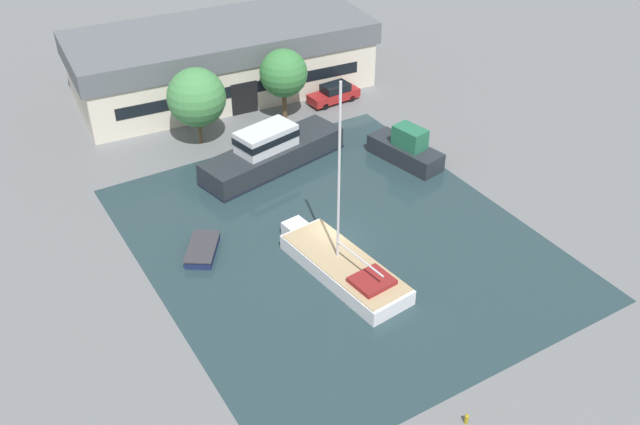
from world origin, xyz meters
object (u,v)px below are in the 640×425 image
object	(u,v)px
sailboat_moored	(343,266)
motor_cruiser	(271,152)
parked_car	(334,93)
warehouse_building	(222,59)
quay_tree_by_water	(284,73)
small_dinghy	(203,250)
cabin_boat	(406,149)
quay_tree_near_building	(196,97)

from	to	relation	value
sailboat_moored	motor_cruiser	size ratio (longest dim) A/B	1.03
sailboat_moored	motor_cruiser	world-z (taller)	sailboat_moored
parked_car	sailboat_moored	size ratio (longest dim) A/B	0.38
warehouse_building	quay_tree_by_water	world-z (taller)	quay_tree_by_water
quay_tree_by_water	small_dinghy	distance (m)	20.17
quay_tree_by_water	small_dinghy	bearing A→B (deg)	-134.35
warehouse_building	sailboat_moored	size ratio (longest dim) A/B	2.16
quay_tree_by_water	sailboat_moored	distance (m)	22.08
cabin_boat	small_dinghy	bearing A→B (deg)	177.23
quay_tree_near_building	cabin_boat	bearing A→B (deg)	-41.25
quay_tree_by_water	small_dinghy	xyz separation A→B (m)	(-13.84, -14.16, -3.85)
quay_tree_by_water	sailboat_moored	world-z (taller)	sailboat_moored
parked_car	quay_tree_near_building	bearing A→B (deg)	90.14
warehouse_building	quay_tree_by_water	distance (m)	8.19
warehouse_building	quay_tree_by_water	size ratio (longest dim) A/B	4.47
quay_tree_by_water	parked_car	xyz separation A→B (m)	(5.32, 0.42, -3.31)
warehouse_building	quay_tree_near_building	size ratio (longest dim) A/B	4.32
warehouse_building	small_dinghy	bearing A→B (deg)	-113.17
warehouse_building	parked_car	size ratio (longest dim) A/B	5.74
sailboat_moored	quay_tree_by_water	bearing A→B (deg)	64.63
warehouse_building	parked_car	xyz separation A→B (m)	(7.45, -7.41, -2.25)
parked_car	motor_cruiser	bearing A→B (deg)	121.79
quay_tree_near_building	sailboat_moored	xyz separation A→B (m)	(0.94, -20.21, -3.46)
parked_car	cabin_boat	world-z (taller)	cabin_boat
small_dinghy	cabin_boat	world-z (taller)	cabin_boat
motor_cruiser	small_dinghy	size ratio (longest dim) A/B	3.18
quay_tree_by_water	cabin_boat	xyz separation A→B (m)	(4.55, -11.44, -3.08)
warehouse_building	quay_tree_near_building	xyz separation A→B (m)	(-5.93, -8.22, 0.99)
quay_tree_near_building	small_dinghy	world-z (taller)	quay_tree_near_building
parked_car	cabin_boat	distance (m)	11.89
motor_cruiser	warehouse_building	bearing A→B (deg)	-22.35
sailboat_moored	warehouse_building	bearing A→B (deg)	73.76
parked_car	small_dinghy	distance (m)	24.08
small_dinghy	cabin_boat	size ratio (longest dim) A/B	0.60
quay_tree_near_building	quay_tree_by_water	xyz separation A→B (m)	(8.06, 0.39, 0.08)
warehouse_building	parked_car	bearing A→B (deg)	-39.98
quay_tree_by_water	cabin_boat	bearing A→B (deg)	-68.32
quay_tree_by_water	parked_car	bearing A→B (deg)	4.53
warehouse_building	quay_tree_near_building	world-z (taller)	quay_tree_near_building
quay_tree_near_building	parked_car	world-z (taller)	quay_tree_near_building
parked_car	motor_cruiser	world-z (taller)	motor_cruiser
parked_car	sailboat_moored	distance (m)	24.42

